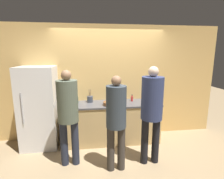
{
  "coord_description": "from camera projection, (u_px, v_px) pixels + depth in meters",
  "views": [
    {
      "loc": [
        -0.45,
        -3.32,
        1.95
      ],
      "look_at": [
        0.0,
        0.15,
        1.24
      ],
      "focal_mm": 28.0,
      "sensor_mm": 36.0,
      "label": 1
    }
  ],
  "objects": [
    {
      "name": "potted_plant",
      "position": [
        114.0,
        97.0,
        3.92
      ],
      "size": [
        0.14,
        0.14,
        0.22
      ],
      "color": "beige",
      "rests_on": "counter"
    },
    {
      "name": "refrigerator",
      "position": [
        39.0,
        107.0,
        3.66
      ],
      "size": [
        0.72,
        0.67,
        1.71
      ],
      "color": "white",
      "rests_on": "ground_plane"
    },
    {
      "name": "counter",
      "position": [
        111.0,
        122.0,
        3.95
      ],
      "size": [
        2.16,
        0.68,
        0.89
      ],
      "color": "tan",
      "rests_on": "ground_plane"
    },
    {
      "name": "bottle_amber",
      "position": [
        150.0,
        97.0,
        3.96
      ],
      "size": [
        0.07,
        0.07,
        0.24
      ],
      "color": "brown",
      "rests_on": "counter"
    },
    {
      "name": "wall_back",
      "position": [
        109.0,
        82.0,
        4.09
      ],
      "size": [
        5.2,
        0.06,
        2.6
      ],
      "color": "#E0B266",
      "rests_on": "ground_plane"
    },
    {
      "name": "person_center",
      "position": [
        116.0,
        117.0,
        2.84
      ],
      "size": [
        0.33,
        0.33,
        1.63
      ],
      "color": "#38332D",
      "rests_on": "ground_plane"
    },
    {
      "name": "person_left",
      "position": [
        68.0,
        110.0,
        2.97
      ],
      "size": [
        0.35,
        0.35,
        1.7
      ],
      "color": "#232838",
      "rests_on": "ground_plane"
    },
    {
      "name": "cup_blue",
      "position": [
        155.0,
        102.0,
        3.77
      ],
      "size": [
        0.07,
        0.07,
        0.1
      ],
      "color": "#335184",
      "rests_on": "counter"
    },
    {
      "name": "bottle_green",
      "position": [
        77.0,
        100.0,
        3.83
      ],
      "size": [
        0.06,
        0.06,
        0.2
      ],
      "color": "#236033",
      "rests_on": "counter"
    },
    {
      "name": "fruit_bowl",
      "position": [
        111.0,
        103.0,
        3.69
      ],
      "size": [
        0.32,
        0.32,
        0.11
      ],
      "color": "brown",
      "rests_on": "counter"
    },
    {
      "name": "bottle_red",
      "position": [
        132.0,
        99.0,
        4.0
      ],
      "size": [
        0.05,
        0.05,
        0.15
      ],
      "color": "red",
      "rests_on": "counter"
    },
    {
      "name": "person_right",
      "position": [
        152.0,
        107.0,
        3.01
      ],
      "size": [
        0.37,
        0.37,
        1.76
      ],
      "color": "black",
      "rests_on": "ground_plane"
    },
    {
      "name": "ground_plane",
      "position": [
        113.0,
        149.0,
        3.67
      ],
      "size": [
        14.0,
        14.0,
        0.0
      ],
      "primitive_type": "plane",
      "color": "#9E8460"
    },
    {
      "name": "utensil_crock",
      "position": [
        90.0,
        99.0,
        3.91
      ],
      "size": [
        0.13,
        0.13,
        0.3
      ],
      "color": "#3D424C",
      "rests_on": "counter"
    }
  ]
}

